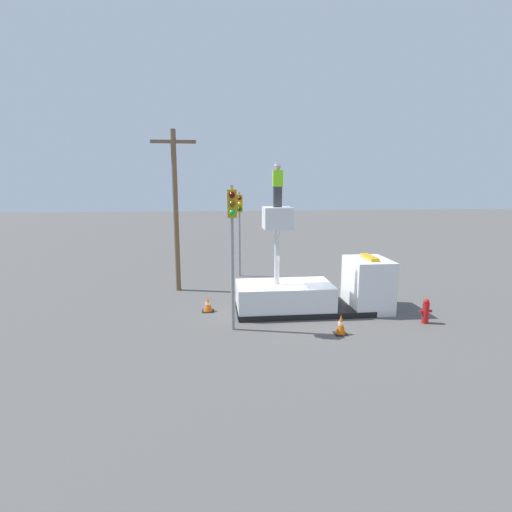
{
  "coord_description": "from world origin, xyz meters",
  "views": [
    {
      "loc": [
        -3.8,
        -16.41,
        5.61
      ],
      "look_at": [
        -2.17,
        -0.92,
        2.68
      ],
      "focal_mm": 28.0,
      "sensor_mm": 36.0,
      "label": 1
    }
  ],
  "objects": [
    {
      "name": "ground_plane",
      "position": [
        0.0,
        0.0,
        0.0
      ],
      "size": [
        120.0,
        120.0,
        0.0
      ],
      "primitive_type": "plane",
      "color": "#565451"
    },
    {
      "name": "bucket_truck",
      "position": [
        0.56,
        0.0,
        0.92
      ],
      "size": [
        6.65,
        2.32,
        4.55
      ],
      "color": "black",
      "rests_on": "ground"
    },
    {
      "name": "worker",
      "position": [
        -1.18,
        0.0,
        5.43
      ],
      "size": [
        0.4,
        0.26,
        1.75
      ],
      "color": "#38383D",
      "rests_on": "bucket_truck"
    },
    {
      "name": "traffic_light_pole",
      "position": [
        -3.15,
        -1.99,
        3.87
      ],
      "size": [
        0.34,
        0.57,
        5.47
      ],
      "color": "gray",
      "rests_on": "ground"
    },
    {
      "name": "traffic_light_across",
      "position": [
        -2.32,
        6.78,
        3.54
      ],
      "size": [
        0.34,
        0.57,
        4.99
      ],
      "color": "gray",
      "rests_on": "ground"
    },
    {
      "name": "fire_hydrant",
      "position": [
        4.54,
        -1.96,
        0.49
      ],
      "size": [
        0.51,
        0.27,
        1.01
      ],
      "color": "red",
      "rests_on": "ground"
    },
    {
      "name": "traffic_cone_rear",
      "position": [
        -4.14,
        0.43,
        0.31
      ],
      "size": [
        0.51,
        0.51,
        0.65
      ],
      "color": "black",
      "rests_on": "ground"
    },
    {
      "name": "traffic_cone_curbside",
      "position": [
        0.81,
        -2.75,
        0.36
      ],
      "size": [
        0.46,
        0.46,
        0.76
      ],
      "color": "black",
      "rests_on": "ground"
    },
    {
      "name": "utility_pole",
      "position": [
        -5.71,
        4.09,
        4.38
      ],
      "size": [
        2.2,
        0.26,
        8.11
      ],
      "color": "brown",
      "rests_on": "ground"
    }
  ]
}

